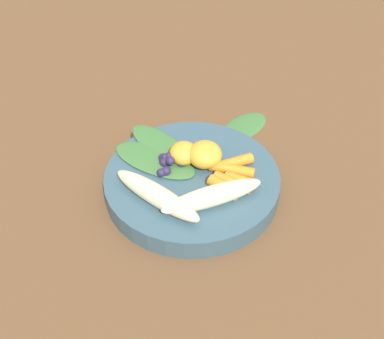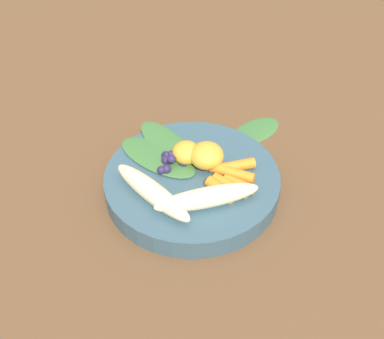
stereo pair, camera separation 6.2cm
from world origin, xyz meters
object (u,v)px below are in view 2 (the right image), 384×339
object	(u,v)px
banana_peeled_right	(152,192)
kale_leaf_stray	(255,130)
bowl	(192,182)
banana_peeled_left	(207,197)
orange_segment_near	(186,152)

from	to	relation	value
banana_peeled_right	kale_leaf_stray	bearing A→B (deg)	95.86
bowl	banana_peeled_left	xyz separation A→B (m)	(-0.02, -0.06, 0.03)
orange_segment_near	bowl	bearing A→B (deg)	-108.39
orange_segment_near	kale_leaf_stray	xyz separation A→B (m)	(0.16, 0.03, -0.04)
bowl	banana_peeled_left	world-z (taller)	banana_peeled_left
banana_peeled_left	banana_peeled_right	distance (m)	0.07
banana_peeled_right	kale_leaf_stray	distance (m)	0.25
kale_leaf_stray	banana_peeled_right	bearing A→B (deg)	-169.74
bowl	kale_leaf_stray	bearing A→B (deg)	19.23
banana_peeled_left	orange_segment_near	bearing A→B (deg)	91.97
banana_peeled_right	orange_segment_near	size ratio (longest dim) A/B	3.46
bowl	kale_leaf_stray	distance (m)	0.18
banana_peeled_left	kale_leaf_stray	size ratio (longest dim) A/B	1.45
bowl	banana_peeled_right	bearing A→B (deg)	-171.12
orange_segment_near	kale_leaf_stray	bearing A→B (deg)	10.15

